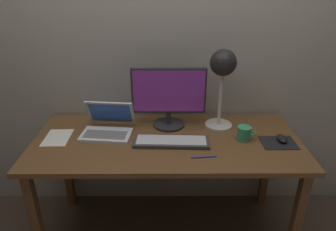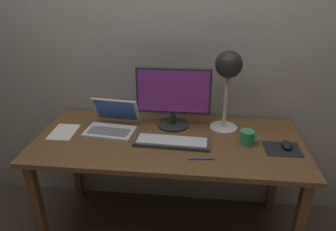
{
  "view_description": "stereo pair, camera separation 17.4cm",
  "coord_description": "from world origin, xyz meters",
  "px_view_note": "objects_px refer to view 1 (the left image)",
  "views": [
    {
      "loc": [
        -0.0,
        -1.62,
        1.66
      ],
      "look_at": [
        0.0,
        -0.05,
        0.92
      ],
      "focal_mm": 33.07,
      "sensor_mm": 36.0,
      "label": 1
    },
    {
      "loc": [
        0.17,
        -1.61,
        1.66
      ],
      "look_at": [
        0.0,
        -0.05,
        0.92
      ],
      "focal_mm": 33.07,
      "sensor_mm": 36.0,
      "label": 2
    }
  ],
  "objects_px": {
    "mouse": "(283,138)",
    "pen": "(204,157)",
    "desk_lamp": "(223,70)",
    "keyboard_main": "(172,142)",
    "laptop": "(109,124)",
    "monitor": "(169,95)",
    "coffee_mug": "(245,133)"
  },
  "relations": [
    {
      "from": "laptop",
      "to": "desk_lamp",
      "type": "distance_m",
      "value": 0.77
    },
    {
      "from": "mouse",
      "to": "coffee_mug",
      "type": "bearing_deg",
      "value": 173.95
    },
    {
      "from": "mouse",
      "to": "pen",
      "type": "xyz_separation_m",
      "value": [
        -0.48,
        -0.17,
        -0.02
      ]
    },
    {
      "from": "keyboard_main",
      "to": "mouse",
      "type": "height_order",
      "value": "mouse"
    },
    {
      "from": "coffee_mug",
      "to": "mouse",
      "type": "bearing_deg",
      "value": -6.05
    },
    {
      "from": "desk_lamp",
      "to": "mouse",
      "type": "height_order",
      "value": "desk_lamp"
    },
    {
      "from": "pen",
      "to": "coffee_mug",
      "type": "bearing_deg",
      "value": 37.05
    },
    {
      "from": "coffee_mug",
      "to": "laptop",
      "type": "bearing_deg",
      "value": 172.89
    },
    {
      "from": "desk_lamp",
      "to": "coffee_mug",
      "type": "distance_m",
      "value": 0.4
    },
    {
      "from": "laptop",
      "to": "pen",
      "type": "bearing_deg",
      "value": -27.91
    },
    {
      "from": "laptop",
      "to": "monitor",
      "type": "bearing_deg",
      "value": 12.85
    },
    {
      "from": "mouse",
      "to": "coffee_mug",
      "type": "height_order",
      "value": "coffee_mug"
    },
    {
      "from": "monitor",
      "to": "desk_lamp",
      "type": "xyz_separation_m",
      "value": [
        0.32,
        -0.01,
        0.16
      ]
    },
    {
      "from": "mouse",
      "to": "pen",
      "type": "relative_size",
      "value": 0.69
    },
    {
      "from": "desk_lamp",
      "to": "pen",
      "type": "height_order",
      "value": "desk_lamp"
    },
    {
      "from": "monitor",
      "to": "coffee_mug",
      "type": "bearing_deg",
      "value": -22.9
    },
    {
      "from": "keyboard_main",
      "to": "laptop",
      "type": "height_order",
      "value": "laptop"
    },
    {
      "from": "laptop",
      "to": "desk_lamp",
      "type": "bearing_deg",
      "value": 6.2
    },
    {
      "from": "laptop",
      "to": "coffee_mug",
      "type": "xyz_separation_m",
      "value": [
        0.82,
        -0.1,
        -0.01
      ]
    },
    {
      "from": "keyboard_main",
      "to": "coffee_mug",
      "type": "relative_size",
      "value": 3.83
    },
    {
      "from": "desk_lamp",
      "to": "mouse",
      "type": "distance_m",
      "value": 0.53
    },
    {
      "from": "desk_lamp",
      "to": "coffee_mug",
      "type": "relative_size",
      "value": 4.33
    },
    {
      "from": "pen",
      "to": "monitor",
      "type": "bearing_deg",
      "value": 115.94
    },
    {
      "from": "keyboard_main",
      "to": "mouse",
      "type": "bearing_deg",
      "value": 1.77
    },
    {
      "from": "monitor",
      "to": "keyboard_main",
      "type": "xyz_separation_m",
      "value": [
        0.01,
        -0.23,
        -0.2
      ]
    },
    {
      "from": "monitor",
      "to": "laptop",
      "type": "xyz_separation_m",
      "value": [
        -0.38,
        -0.09,
        -0.16
      ]
    },
    {
      "from": "keyboard_main",
      "to": "desk_lamp",
      "type": "relative_size",
      "value": 0.88
    },
    {
      "from": "keyboard_main",
      "to": "laptop",
      "type": "xyz_separation_m",
      "value": [
        -0.39,
        0.15,
        0.04
      ]
    },
    {
      "from": "keyboard_main",
      "to": "pen",
      "type": "xyz_separation_m",
      "value": [
        0.17,
        -0.15,
        -0.01
      ]
    },
    {
      "from": "coffee_mug",
      "to": "pen",
      "type": "relative_size",
      "value": 0.83
    },
    {
      "from": "monitor",
      "to": "mouse",
      "type": "xyz_separation_m",
      "value": [
        0.67,
        -0.21,
        -0.19
      ]
    },
    {
      "from": "mouse",
      "to": "pen",
      "type": "bearing_deg",
      "value": -160.23
    }
  ]
}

